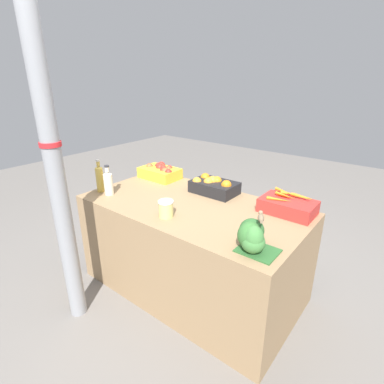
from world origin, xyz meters
name	(u,v)px	position (x,y,z in m)	size (l,w,h in m)	color
ground_plane	(192,286)	(0.00, 0.00, 0.00)	(10.00, 10.00, 0.00)	slate
market_table	(192,247)	(0.00, 0.00, 0.38)	(1.72, 0.91, 0.77)	#937551
support_pole	(53,162)	(-0.50, -0.77, 1.18)	(0.13, 0.13, 2.36)	gray
apple_crate	(161,172)	(-0.63, 0.31, 0.83)	(0.38, 0.24, 0.14)	gold
orange_crate	(213,185)	(-0.01, 0.30, 0.83)	(0.38, 0.24, 0.14)	black
carrot_crate	(288,206)	(0.63, 0.31, 0.82)	(0.38, 0.24, 0.13)	red
broccoli_pile	(252,236)	(0.66, -0.30, 0.86)	(0.25, 0.22, 0.17)	#2D602D
juice_bottle_golden	(100,178)	(-0.78, -0.27, 0.89)	(0.06, 0.06, 0.28)	gold
juice_bottle_cloudy	(108,182)	(-0.67, -0.27, 0.87)	(0.07, 0.07, 0.25)	beige
pickle_jar	(166,209)	(-0.01, -0.28, 0.83)	(0.11, 0.11, 0.12)	#D1CC75
sparrow_bird	(261,217)	(0.69, -0.27, 0.97)	(0.08, 0.12, 0.05)	#4C3D2D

